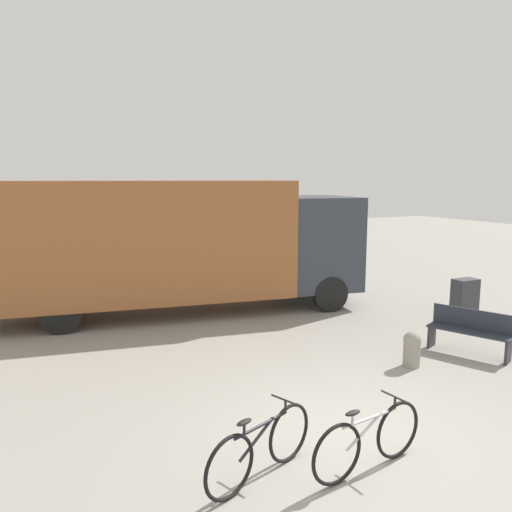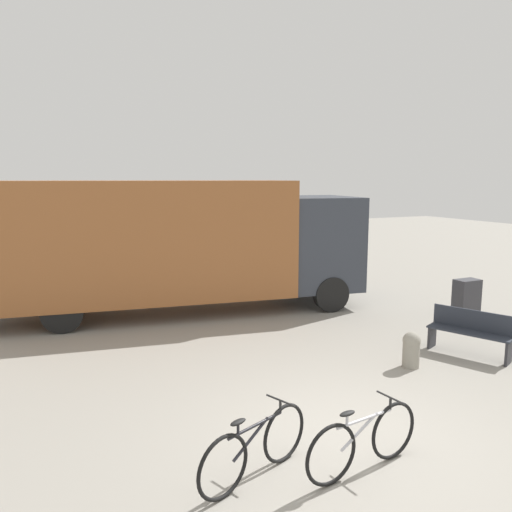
% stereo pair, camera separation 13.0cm
% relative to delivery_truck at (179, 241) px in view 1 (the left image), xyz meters
% --- Properties ---
extents(ground_plane, '(60.00, 60.00, 0.00)m').
position_rel_delivery_truck_xyz_m(ground_plane, '(0.16, -7.19, -1.86)').
color(ground_plane, gray).
extents(delivery_truck, '(9.49, 3.82, 3.38)m').
position_rel_delivery_truck_xyz_m(delivery_truck, '(0.00, 0.00, 0.00)').
color(delivery_truck, '#99592D').
rests_on(delivery_truck, ground).
extents(park_bench, '(0.99, 1.59, 0.88)m').
position_rel_delivery_truck_xyz_m(park_bench, '(4.21, -5.53, -1.38)').
color(park_bench, '#282D38').
rests_on(park_bench, ground).
extents(bicycle_near, '(1.64, 0.70, 0.83)m').
position_rel_delivery_truck_xyz_m(bicycle_near, '(-1.35, -7.48, -1.47)').
color(bicycle_near, black).
rests_on(bicycle_near, ground).
extents(bicycle_middle, '(1.73, 0.44, 0.83)m').
position_rel_delivery_truck_xyz_m(bicycle_middle, '(-0.13, -7.88, -1.47)').
color(bicycle_middle, black).
rests_on(bicycle_middle, ground).
extents(bollard_near_bench, '(0.32, 0.32, 0.67)m').
position_rel_delivery_truck_xyz_m(bollard_near_bench, '(2.70, -5.56, -1.50)').
color(bollard_near_bench, gray).
rests_on(bollard_near_bench, ground).
extents(utility_box, '(0.61, 0.38, 0.99)m').
position_rel_delivery_truck_xyz_m(utility_box, '(6.17, -3.64, -1.37)').
color(utility_box, '#38383D').
rests_on(utility_box, ground).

